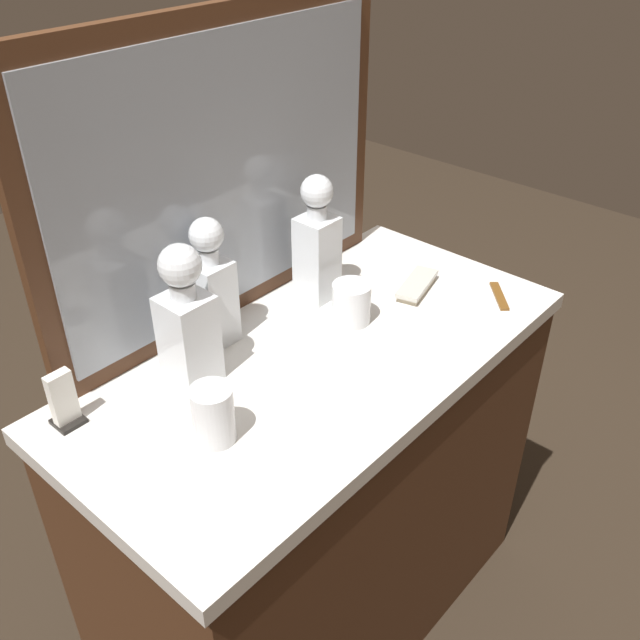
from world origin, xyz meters
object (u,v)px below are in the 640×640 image
crystal_decanter_far_left (212,294)px  crystal_decanter_center (317,250)px  tortoiseshell_comb (499,296)px  napkin_holder (64,403)px  silver_brush_right (417,286)px  crystal_decanter_left (188,329)px  crystal_tumbler_front (351,305)px  crystal_tumbler_far_right (213,416)px

crystal_decanter_far_left → crystal_decanter_center: crystal_decanter_center is taller
crystal_decanter_far_left → tortoiseshell_comb: bearing=-33.5°
crystal_decanter_far_left → napkin_holder: bearing=179.4°
crystal_decanter_far_left → crystal_decanter_center: size_ratio=0.95×
silver_brush_right → crystal_decanter_left: bearing=166.4°
tortoiseshell_comb → crystal_decanter_far_left: bearing=146.5°
crystal_tumbler_front → tortoiseshell_comb: bearing=-32.8°
crystal_tumbler_front → crystal_tumbler_far_right: 0.44m
napkin_holder → crystal_tumbler_far_right: bearing=-56.9°
crystal_decanter_center → crystal_tumbler_far_right: crystal_decanter_center is taller
crystal_decanter_far_left → napkin_holder: size_ratio=2.53×
crystal_tumbler_far_right → napkin_holder: bearing=123.1°
crystal_tumbler_far_right → tortoiseshell_comb: bearing=-10.4°
crystal_tumbler_far_right → silver_brush_right: 0.64m
crystal_decanter_far_left → crystal_decanter_center: 0.27m
crystal_decanter_left → crystal_tumbler_far_right: bearing=-117.9°
crystal_decanter_left → crystal_decanter_far_left: bearing=29.2°
crystal_decanter_center → tortoiseshell_comb: crystal_decanter_center is taller
crystal_decanter_center → crystal_tumbler_front: size_ratio=3.23×
crystal_decanter_far_left → crystal_tumbler_front: 0.30m
crystal_tumbler_far_right → crystal_tumbler_front: bearing=7.4°
crystal_decanter_far_left → tortoiseshell_comb: size_ratio=2.78×
crystal_decanter_far_left → crystal_tumbler_far_right: crystal_decanter_far_left is taller
crystal_tumbler_far_right → napkin_holder: napkin_holder is taller
crystal_tumbler_front → tortoiseshell_comb: 0.36m
crystal_tumbler_far_right → crystal_decanter_far_left: bearing=48.1°
napkin_holder → crystal_decanter_far_left: bearing=-0.6°
tortoiseshell_comb → napkin_holder: size_ratio=0.91×
crystal_decanter_left → crystal_tumbler_far_right: 0.19m
crystal_tumbler_front → silver_brush_right: crystal_tumbler_front is taller
crystal_tumbler_far_right → napkin_holder: 0.27m
crystal_decanter_left → silver_brush_right: 0.58m
crystal_decanter_far_left → crystal_tumbler_far_right: (-0.20, -0.22, -0.06)m
crystal_decanter_center → crystal_tumbler_front: bearing=-103.2°
crystal_decanter_left → tortoiseshell_comb: 0.73m
crystal_decanter_center → tortoiseshell_comb: 0.43m
crystal_decanter_left → crystal_tumbler_front: bearing=-15.7°
crystal_decanter_far_left → silver_brush_right: (0.44, -0.20, -0.10)m
crystal_decanter_center → crystal_decanter_far_left: bearing=171.4°
tortoiseshell_comb → napkin_holder: napkin_holder is taller
silver_brush_right → crystal_tumbler_front: bearing=170.3°
crystal_decanter_center → crystal_tumbler_front: (-0.03, -0.12, -0.08)m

